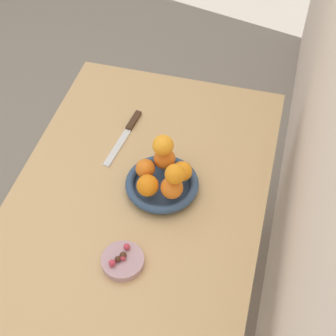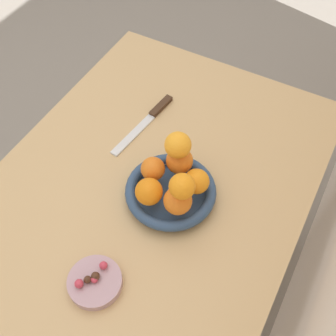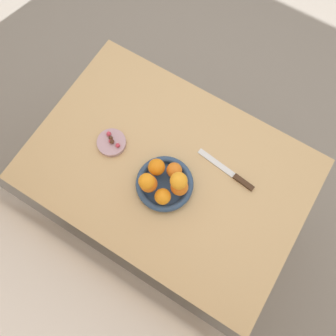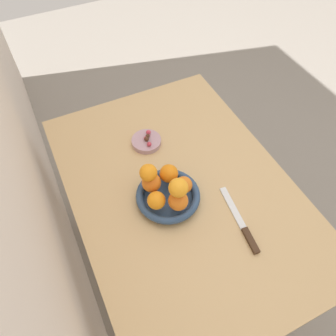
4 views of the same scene
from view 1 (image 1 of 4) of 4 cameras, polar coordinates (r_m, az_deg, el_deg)
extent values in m
plane|color=gray|center=(2.19, -2.36, -14.56)|extent=(6.00, 6.00, 0.00)
cube|color=tan|center=(1.58, -3.19, -2.96)|extent=(1.10, 0.76, 0.04)
cylinder|color=tan|center=(2.23, -7.03, 2.56)|extent=(0.05, 0.05, 0.70)
cylinder|color=tan|center=(2.14, 9.33, -0.64)|extent=(0.05, 0.05, 0.70)
cylinder|color=navy|center=(1.56, -0.66, -2.20)|extent=(0.18, 0.18, 0.01)
torus|color=navy|center=(1.54, -0.67, -1.74)|extent=(0.22, 0.22, 0.03)
cylinder|color=#B28C99|center=(1.41, -5.04, -10.23)|extent=(0.12, 0.12, 0.02)
sphere|color=orange|center=(1.55, -0.39, 1.06)|extent=(0.07, 0.07, 0.07)
sphere|color=orange|center=(1.53, -2.53, -0.06)|extent=(0.06, 0.06, 0.06)
sphere|color=orange|center=(1.48, -2.27, -1.95)|extent=(0.06, 0.06, 0.06)
sphere|color=orange|center=(1.47, 0.43, -2.19)|extent=(0.07, 0.07, 0.07)
sphere|color=orange|center=(1.52, 1.57, -0.37)|extent=(0.06, 0.06, 0.06)
sphere|color=orange|center=(1.49, -0.55, 2.53)|extent=(0.06, 0.06, 0.06)
sphere|color=orange|center=(1.42, 0.79, -0.68)|extent=(0.06, 0.06, 0.06)
sphere|color=#C6384C|center=(1.39, -6.21, -10.42)|extent=(0.02, 0.02, 0.02)
sphere|color=#472819|center=(1.40, -5.60, -10.00)|extent=(0.02, 0.02, 0.02)
sphere|color=#C6384C|center=(1.41, -4.59, -8.69)|extent=(0.02, 0.02, 0.02)
sphere|color=#472819|center=(1.40, -5.00, -9.61)|extent=(0.02, 0.02, 0.02)
sphere|color=#C6384C|center=(1.40, -5.02, -9.88)|extent=(0.02, 0.02, 0.02)
cube|color=#3F2819|center=(1.76, -3.83, 5.26)|extent=(0.09, 0.03, 0.01)
cube|color=silver|center=(1.68, -5.63, 2.27)|extent=(0.17, 0.04, 0.01)
camera|label=2|loc=(0.56, 11.50, 9.21)|focal=45.00mm
camera|label=3|loc=(1.11, 22.16, 47.77)|focal=35.00mm
camera|label=4|loc=(1.50, 18.48, 37.98)|focal=35.00mm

